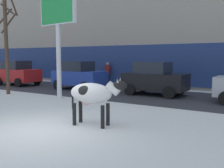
% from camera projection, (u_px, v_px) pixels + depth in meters
% --- Properties ---
extents(ground_plane, '(120.00, 120.00, 0.00)m').
position_uv_depth(ground_plane, '(38.00, 130.00, 7.50)').
color(ground_plane, white).
extents(road_strip, '(60.00, 5.60, 0.01)m').
position_uv_depth(road_strip, '(150.00, 96.00, 14.26)').
color(road_strip, '#333338').
rests_on(road_strip, ground).
extents(cow_holstein, '(1.93, 0.82, 1.54)m').
position_uv_depth(cow_holstein, '(92.00, 94.00, 7.94)').
color(cow_holstein, silver).
rests_on(cow_holstein, ground).
extents(billboard, '(2.52, 0.52, 5.56)m').
position_uv_depth(billboard, '(58.00, 13.00, 12.75)').
color(billboard, silver).
rests_on(billboard, ground).
extents(car_red_hatchback, '(3.51, 1.94, 1.86)m').
position_uv_depth(car_red_hatchback, '(18.00, 73.00, 19.54)').
color(car_red_hatchback, red).
rests_on(car_red_hatchback, ground).
extents(car_blue_hatchback, '(3.51, 1.94, 1.86)m').
position_uv_depth(car_blue_hatchback, '(79.00, 75.00, 16.95)').
color(car_blue_hatchback, '#233D9E').
rests_on(car_blue_hatchback, ground).
extents(car_black_hatchback, '(3.51, 1.94, 1.86)m').
position_uv_depth(car_black_hatchback, '(155.00, 79.00, 14.41)').
color(car_black_hatchback, black).
rests_on(car_black_hatchback, ground).
extents(pedestrian_near_billboard, '(0.36, 0.24, 1.73)m').
position_uv_depth(pedestrian_near_billboard, '(108.00, 73.00, 19.69)').
color(pedestrian_near_billboard, '#282833').
rests_on(pedestrian_near_billboard, ground).
extents(pedestrian_far_left, '(0.36, 0.24, 1.73)m').
position_uv_depth(pedestrian_far_left, '(145.00, 75.00, 18.03)').
color(pedestrian_far_left, '#282833').
rests_on(pedestrian_far_left, ground).
extents(bare_tree_far_back, '(1.36, 1.12, 5.76)m').
position_uv_depth(bare_tree_far_back, '(7.00, 42.00, 14.55)').
color(bare_tree_far_back, '#4C3828').
rests_on(bare_tree_far_back, ground).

